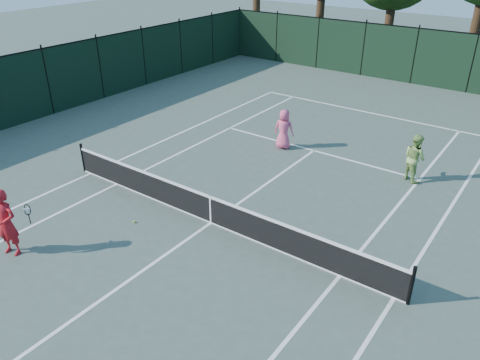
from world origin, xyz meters
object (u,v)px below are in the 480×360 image
Objects in this scene: player_green at (415,158)px; coach at (6,223)px; player_pink at (284,129)px; loose_ball_midcourt at (134,222)px.

coach is at bearing 89.67° from player_green.
player_pink is at bearing 37.39° from player_green.
coach is 1.12× the size of player_green.
player_pink is 7.32m from loose_ball_midcourt.
player_green is at bearing 170.48° from player_pink.
player_pink is 23.23× the size of loose_ball_midcourt.
player_green reaches higher than loose_ball_midcourt.
loose_ball_midcourt is at bearing 71.87° from player_pink.
coach is at bearing 65.13° from player_pink.
coach reaches higher than loose_ball_midcourt.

